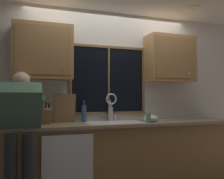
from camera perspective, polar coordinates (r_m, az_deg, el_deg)
back_wall at (r=3.79m, az=-0.70°, el=-1.63°), size 5.91×0.12×2.55m
ceiling_downlight_right at (r=3.90m, az=18.20°, el=17.44°), size 0.14×0.14×0.01m
window_glass at (r=3.72m, az=-0.80°, el=2.23°), size 1.10×0.02×0.95m
window_frame_top at (r=3.78m, az=-0.75°, el=9.71°), size 1.17×0.02×0.04m
window_frame_bottom at (r=3.71m, az=-0.76°, el=-5.37°), size 1.17×0.02×0.04m
window_frame_left at (r=3.58m, az=-9.43°, el=2.40°), size 0.03×0.02×0.95m
window_frame_right at (r=3.93m, az=7.15°, el=2.04°), size 0.03×0.02×0.95m
window_mullion_center at (r=3.71m, az=-0.74°, el=2.24°), size 0.02×0.02×0.95m
lower_cabinet_run at (r=3.56m, az=1.11°, el=-15.20°), size 3.51×0.58×0.88m
countertop at (r=3.46m, az=1.22°, el=-7.85°), size 3.57×0.62×0.04m
dishwasher_front at (r=3.08m, az=-10.05°, el=-17.00°), size 0.60×0.02×0.74m
upper_cabinet_left at (r=3.43m, az=-15.56°, el=8.26°), size 0.76×0.36×0.72m
upper_cabinet_right at (r=4.02m, az=13.18°, el=6.79°), size 0.76×0.36×0.72m
sink at (r=3.47m, az=0.70°, el=-9.13°), size 0.80×0.46×0.21m
faucet at (r=3.61m, az=-0.14°, el=-3.24°), size 0.18×0.09×0.40m
person_standing at (r=2.94m, az=-20.25°, el=-7.60°), size 0.53×0.68×1.57m
knife_block at (r=3.32m, az=-14.93°, el=-5.83°), size 0.12×0.18×0.32m
cutting_board at (r=3.49m, az=-10.71°, el=-4.24°), size 0.28×0.10×0.39m
mixing_bowl at (r=3.56m, az=8.89°, el=-6.58°), size 0.21×0.21×0.10m
soap_dispenser at (r=3.42m, az=8.35°, el=-6.34°), size 0.06×0.07×0.19m
bottle_green_glass at (r=3.51m, az=-6.46°, el=-5.36°), size 0.07×0.07×0.30m
bottle_tall_clear at (r=3.66m, az=-0.33°, el=-5.46°), size 0.07×0.07×0.27m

